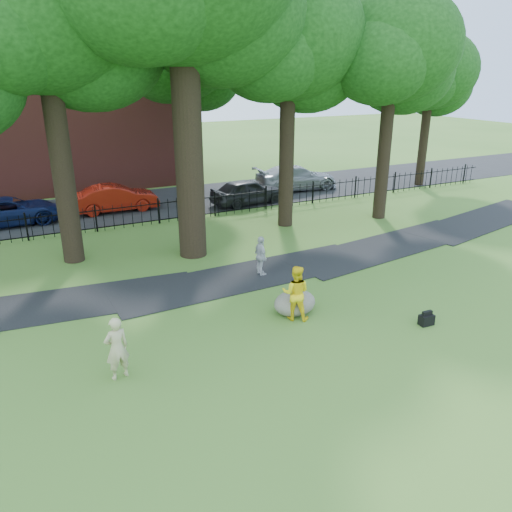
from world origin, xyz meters
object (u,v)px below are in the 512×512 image
boulder (295,301)px  red_sedan (116,198)px  man (296,293)px  woman (117,348)px

boulder → red_sedan: 14.89m
man → boulder: 0.61m
man → boulder: (0.19, 0.34, -0.47)m
man → boulder: bearing=-82.4°
man → red_sedan: (-2.26, 15.03, -0.14)m
man → red_sedan: man is taller
woman → man: size_ratio=0.95×
red_sedan → boulder: bearing=-169.0°
man → boulder: man is taller
woman → man: bearing=176.9°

